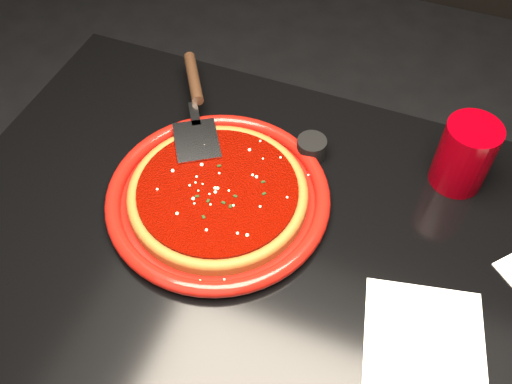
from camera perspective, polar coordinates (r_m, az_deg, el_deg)
table at (r=1.29m, az=1.71°, el=-14.79°), size 1.20×0.80×0.75m
plate at (r=1.01m, az=-3.80°, el=-0.46°), size 0.46×0.46×0.03m
pizza_crust at (r=1.00m, az=-3.82°, el=-0.30°), size 0.37×0.37×0.02m
pizza_crust_rim at (r=1.00m, az=-3.84°, el=-0.02°), size 0.37×0.37×0.02m
pizza_sauce at (r=0.99m, az=-3.86°, el=0.18°), size 0.33×0.33×0.01m
parmesan_dusting at (r=0.99m, az=-3.88°, el=0.46°), size 0.27×0.27×0.01m
basil_flecks at (r=0.99m, az=-3.88°, el=0.42°), size 0.25×0.25×0.00m
pizza_server at (r=1.12m, az=-6.03°, el=8.65°), size 0.26×0.34×0.03m
cup at (r=1.06m, az=20.15°, el=3.50°), size 0.12×0.12×0.13m
napkin_a at (r=0.92m, az=16.46°, el=-13.87°), size 0.21×0.21×0.00m
ramekin at (r=1.07m, az=5.55°, el=4.36°), size 0.07×0.07×0.04m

